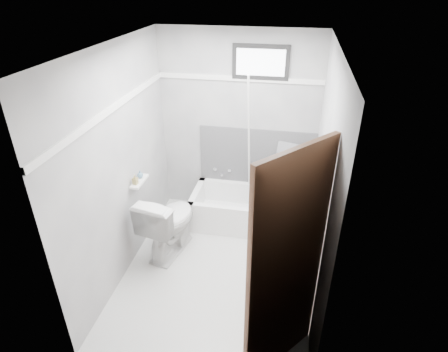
% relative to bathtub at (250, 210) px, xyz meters
% --- Properties ---
extents(floor, '(2.60, 2.60, 0.00)m').
position_rel_bathtub_xyz_m(floor, '(-0.23, -0.93, -0.21)').
color(floor, white).
rests_on(floor, ground).
extents(ceiling, '(2.60, 2.60, 0.00)m').
position_rel_bathtub_xyz_m(ceiling, '(-0.23, -0.93, 2.19)').
color(ceiling, silver).
rests_on(ceiling, floor).
extents(wall_back, '(2.00, 0.02, 2.40)m').
position_rel_bathtub_xyz_m(wall_back, '(-0.23, 0.37, 0.99)').
color(wall_back, gray).
rests_on(wall_back, floor).
extents(wall_front, '(2.00, 0.02, 2.40)m').
position_rel_bathtub_xyz_m(wall_front, '(-0.23, -2.23, 0.99)').
color(wall_front, gray).
rests_on(wall_front, floor).
extents(wall_left, '(0.02, 2.60, 2.40)m').
position_rel_bathtub_xyz_m(wall_left, '(-1.23, -0.93, 0.99)').
color(wall_left, gray).
rests_on(wall_left, floor).
extents(wall_right, '(0.02, 2.60, 2.40)m').
position_rel_bathtub_xyz_m(wall_right, '(0.77, -0.93, 0.99)').
color(wall_right, gray).
rests_on(wall_right, floor).
extents(bathtub, '(1.50, 0.70, 0.42)m').
position_rel_bathtub_xyz_m(bathtub, '(0.00, 0.00, 0.00)').
color(bathtub, white).
rests_on(bathtub, floor).
extents(office_chair, '(0.69, 0.69, 0.95)m').
position_rel_bathtub_xyz_m(office_chair, '(0.36, 0.05, 0.38)').
color(office_chair, slate).
rests_on(office_chair, bathtub).
extents(toilet, '(0.61, 0.88, 0.79)m').
position_rel_bathtub_xyz_m(toilet, '(-0.85, -0.72, 0.18)').
color(toilet, white).
rests_on(toilet, floor).
extents(door, '(0.78, 0.78, 2.00)m').
position_rel_bathtub_xyz_m(door, '(0.75, -2.21, 0.79)').
color(door, '#53321F').
rests_on(door, floor).
extents(window, '(0.66, 0.04, 0.40)m').
position_rel_bathtub_xyz_m(window, '(0.02, 0.36, 1.81)').
color(window, black).
rests_on(window, wall_back).
extents(backerboard, '(1.50, 0.02, 0.78)m').
position_rel_bathtub_xyz_m(backerboard, '(0.02, 0.36, 0.59)').
color(backerboard, '#4C4C4F').
rests_on(backerboard, wall_back).
extents(trim_back, '(2.00, 0.02, 0.06)m').
position_rel_bathtub_xyz_m(trim_back, '(-0.23, 0.36, 1.61)').
color(trim_back, white).
rests_on(trim_back, wall_back).
extents(trim_left, '(0.02, 2.60, 0.06)m').
position_rel_bathtub_xyz_m(trim_left, '(-1.22, -0.93, 1.61)').
color(trim_left, white).
rests_on(trim_left, wall_left).
extents(pole, '(0.02, 0.57, 1.88)m').
position_rel_bathtub_xyz_m(pole, '(-0.05, 0.13, 0.84)').
color(pole, white).
rests_on(pole, bathtub).
extents(shelf, '(0.10, 0.32, 0.02)m').
position_rel_bathtub_xyz_m(shelf, '(-1.16, -0.70, 0.69)').
color(shelf, white).
rests_on(shelf, wall_left).
extents(soap_bottle_a, '(0.06, 0.06, 0.11)m').
position_rel_bathtub_xyz_m(soap_bottle_a, '(-1.17, -0.78, 0.76)').
color(soap_bottle_a, olive).
rests_on(soap_bottle_a, shelf).
extents(soap_bottle_b, '(0.09, 0.09, 0.09)m').
position_rel_bathtub_xyz_m(soap_bottle_b, '(-1.17, -0.64, 0.75)').
color(soap_bottle_b, '#537C99').
rests_on(soap_bottle_b, shelf).
extents(faucet, '(0.26, 0.10, 0.16)m').
position_rel_bathtub_xyz_m(faucet, '(-0.43, 0.34, 0.34)').
color(faucet, silver).
rests_on(faucet, wall_back).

